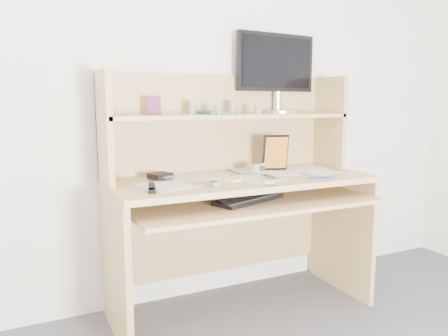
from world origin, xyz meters
name	(u,v)px	position (x,y,z in m)	size (l,w,h in m)	color
back_wall	(217,84)	(0.00, 1.80, 1.25)	(3.60, 0.04, 2.50)	white
desk	(236,185)	(0.00, 1.56, 0.69)	(1.40, 0.70, 1.30)	tan
paper_clutter	(242,177)	(0.00, 1.48, 0.75)	(1.32, 0.54, 0.01)	silver
keyboard	(249,199)	(-0.03, 1.35, 0.66)	(0.42, 0.27, 0.03)	black
tv_remote	(270,179)	(0.06, 1.29, 0.77)	(0.05, 0.19, 0.02)	#A1A19C
flip_phone	(213,182)	(-0.24, 1.33, 0.77)	(0.04, 0.08, 0.02)	#B2B2B4
stapler	(152,186)	(-0.54, 1.33, 0.77)	(0.03, 0.12, 0.04)	black
wallet	(160,176)	(-0.41, 1.61, 0.77)	(0.11, 0.09, 0.03)	black
sticky_note_pad	(232,180)	(-0.10, 1.40, 0.75)	(0.08, 0.08, 0.01)	yellow
digital_camera	(257,168)	(0.12, 1.54, 0.78)	(0.09, 0.03, 0.05)	silver
game_case	(275,153)	(0.26, 1.58, 0.86)	(0.15, 0.02, 0.21)	black
blue_pen	(322,178)	(0.34, 1.24, 0.76)	(0.01, 0.01, 0.14)	#1C1BD1
card_box	(154,105)	(-0.42, 1.67, 1.13)	(0.07, 0.02, 0.10)	maroon
shelf_book	(213,113)	(-0.09, 1.66, 1.09)	(0.12, 0.17, 0.02)	#307849
chip_stack_a	(218,110)	(-0.09, 1.59, 1.11)	(0.04, 0.04, 0.05)	black
chip_stack_b	(192,108)	(-0.21, 1.67, 1.12)	(0.04, 0.04, 0.07)	white
chip_stack_c	(258,110)	(0.15, 1.59, 1.11)	(0.04, 0.04, 0.05)	black
chip_stack_d	(232,107)	(0.04, 1.68, 1.12)	(0.04, 0.04, 0.07)	white
monitor	(276,71)	(0.36, 1.74, 1.33)	(0.55, 0.27, 0.47)	#AAAAAF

